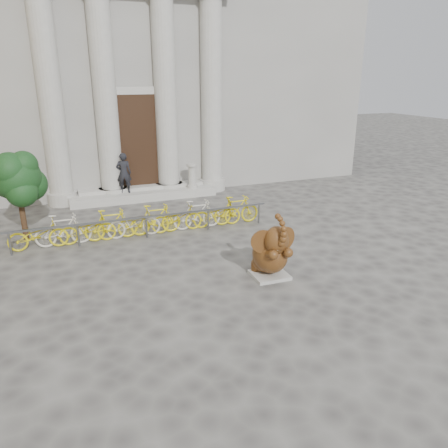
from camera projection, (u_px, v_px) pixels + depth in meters
name	position (u px, v px, depth m)	size (l,w,h in m)	color
ground	(227.00, 301.00, 10.09)	(80.00, 80.00, 0.00)	#474442
classical_building	(114.00, 52.00, 21.29)	(22.00, 10.70, 12.00)	gray
entrance_steps	(144.00, 195.00, 18.31)	(6.00, 1.20, 0.36)	#A8A59E
elephant_statue	(271.00, 254.00, 11.07)	(1.21, 1.34, 1.80)	#A8A59E
bike_rack	(144.00, 221.00, 14.05)	(8.32, 0.53, 1.00)	slate
tree	(18.00, 179.00, 13.24)	(1.62, 1.48, 2.81)	#332114
pedestrian	(124.00, 173.00, 17.66)	(0.60, 0.39, 1.64)	black
balustrade_post	(192.00, 177.00, 18.53)	(0.43, 0.43, 1.04)	#A8A59E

